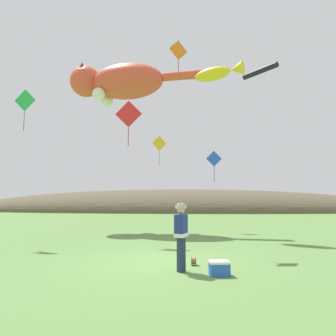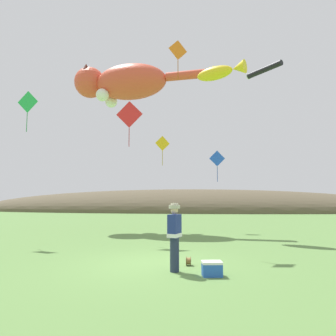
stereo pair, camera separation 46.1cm
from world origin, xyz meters
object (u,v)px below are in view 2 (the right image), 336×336
Objects in this scene: kite_diamond_red at (129,115)px; kite_diamond_gold at (162,144)px; kite_tube_streamer at (263,70)px; kite_giant_cat at (122,83)px; kite_spool at (189,261)px; kite_fish_windsock at (220,72)px; picnic_cooler at (212,269)px; kite_diamond_orange at (178,51)px; kite_diamond_blue at (217,159)px; kite_diamond_green at (28,102)px; festival_attendant at (175,235)px.

kite_diamond_red is 4.67m from kite_diamond_gold.
kite_diamond_gold is (-6.46, -1.14, -4.94)m from kite_tube_streamer.
kite_giant_cat is at bearing -175.70° from kite_tube_streamer.
kite_spool is 0.09× the size of kite_fish_windsock.
kite_tube_streamer reaches higher than picnic_cooler.
kite_diamond_red is (-7.52, -5.64, -4.35)m from kite_tube_streamer.
kite_diamond_orange reaches higher than picnic_cooler.
kite_tube_streamer is 6.89m from kite_diamond_blue.
kite_diamond_orange is 0.97× the size of kite_diamond_gold.
kite_diamond_blue is at bearing 28.15° from kite_diamond_green.
kite_fish_windsock reaches higher than picnic_cooler.
kite_diamond_red is at bearing -103.23° from kite_diamond_gold.
kite_giant_cat is (-4.52, 9.71, 9.21)m from kite_spool.
kite_fish_windsock is 1.54× the size of kite_diamond_orange.
kite_diamond_red is (-2.86, 4.76, 5.67)m from kite_spool.
kite_diamond_green is (-7.20, 4.90, 5.38)m from festival_attendant.
kite_spool is 0.14× the size of kite_diamond_orange.
kite_spool is at bearing -59.01° from kite_diamond_red.
kite_diamond_blue is (1.83, 9.74, 3.24)m from festival_attendant.
kite_fish_windsock is 1.50× the size of kite_diamond_blue.
kite_tube_streamer is 1.26× the size of kite_diamond_orange.
kite_spool is 10.62m from kite_diamond_green.
kite_tube_streamer is 10.35m from kite_diamond_red.
kite_spool is 10.72m from kite_diamond_gold.
kite_diamond_green is at bearing -151.85° from kite_diamond_blue.
kite_giant_cat reaches higher than kite_fish_windsock.
kite_diamond_gold is at bearing 100.99° from kite_spool.
kite_tube_streamer reaches higher than kite_diamond_red.
picnic_cooler is at bearing -76.94° from kite_diamond_gold.
kite_spool is at bearing -65.03° from kite_giant_cat.
kite_spool is at bearing 118.76° from picnic_cooler.
festival_attendant is 7.18× the size of kite_spool.
kite_diamond_orange is at bearing 97.81° from kite_spool.
kite_fish_windsock reaches higher than festival_attendant.
kite_giant_cat is 4.48× the size of kite_diamond_green.
festival_attendant is 10.43m from kite_diamond_blue.
kite_diamond_red is at bearing -153.56° from kite_fish_windsock.
kite_giant_cat is 3.87× the size of kite_tube_streamer.
kite_giant_cat is 7.00m from kite_diamond_green.
kite_diamond_green is at bearing -162.88° from kite_fish_windsock.
kite_diamond_orange is 6.56m from kite_diamond_gold.
kite_diamond_orange reaches higher than kite_spool.
kite_diamond_orange reaches higher than kite_diamond_blue.
kite_spool is 11.11m from kite_fish_windsock.
kite_tube_streamer is at bearing 48.02° from kite_fish_windsock.
kite_spool is 7.94m from kite_diamond_red.
festival_attendant is 0.96× the size of kite_diamond_blue.
kite_spool is 14.13m from kite_giant_cat.
festival_attendant is at bearing -88.04° from kite_diamond_orange.
kite_diamond_red is (-3.46, 5.86, 5.61)m from picnic_cooler.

